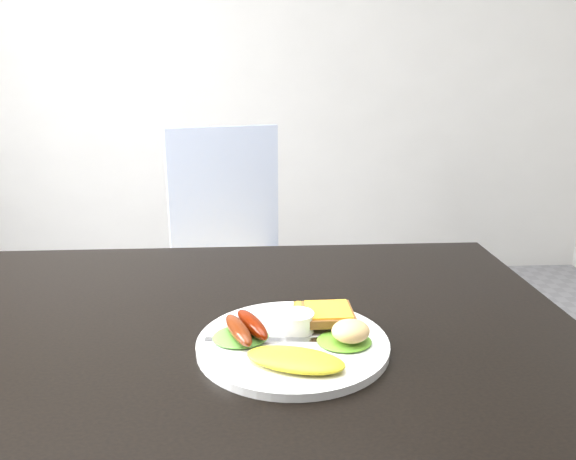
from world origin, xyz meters
TOP-DOWN VIEW (x-y plane):
  - room_back_panel at (0.00, 2.25)m, footprint 4.00×0.04m
  - dining_table at (0.00, 0.00)m, footprint 1.20×0.80m
  - dining_chair at (-0.06, 1.03)m, footprint 0.51×0.51m
  - person at (0.03, 0.66)m, footprint 0.68×0.55m
  - plate at (0.12, -0.10)m, footprint 0.29×0.29m
  - lettuce_left at (0.04, -0.09)m, footprint 0.10×0.10m
  - lettuce_right at (0.19, -0.12)m, footprint 0.09×0.08m
  - omelette at (0.11, -0.18)m, footprint 0.16×0.11m
  - sausage_a at (0.03, -0.10)m, footprint 0.06×0.11m
  - sausage_b at (0.05, -0.08)m, footprint 0.06×0.11m
  - ramekin at (0.12, -0.08)m, footprint 0.07×0.07m
  - toast_a at (0.16, -0.02)m, footprint 0.08×0.08m
  - toast_b at (0.18, -0.05)m, footprint 0.08×0.08m
  - potato_salad at (0.20, -0.12)m, footprint 0.07×0.07m
  - fork at (0.07, -0.10)m, footprint 0.18×0.03m

SIDE VIEW (x-z plane):
  - dining_chair at x=-0.06m, z-range 0.43..0.47m
  - dining_table at x=0.00m, z-range 0.71..0.75m
  - plate at x=0.12m, z-range 0.75..0.76m
  - fork at x=0.07m, z-range 0.76..0.77m
  - lettuce_right at x=0.19m, z-range 0.76..0.77m
  - lettuce_left at x=0.04m, z-range 0.76..0.77m
  - toast_a at x=0.16m, z-range 0.76..0.77m
  - omelette at x=0.11m, z-range 0.76..0.78m
  - ramekin at x=0.12m, z-range 0.76..0.79m
  - toast_b at x=0.18m, z-range 0.77..0.79m
  - sausage_a at x=0.03m, z-range 0.77..0.80m
  - sausage_b at x=0.05m, z-range 0.77..0.80m
  - potato_salad at x=0.20m, z-range 0.77..0.80m
  - person at x=0.03m, z-range 0.00..1.62m
  - room_back_panel at x=0.00m, z-range 0.00..2.70m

